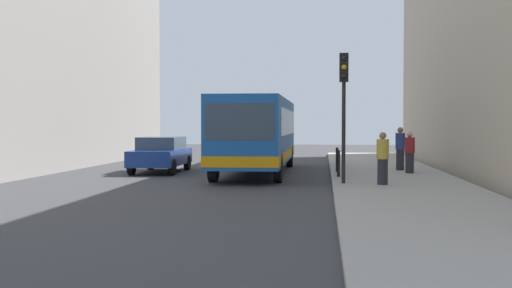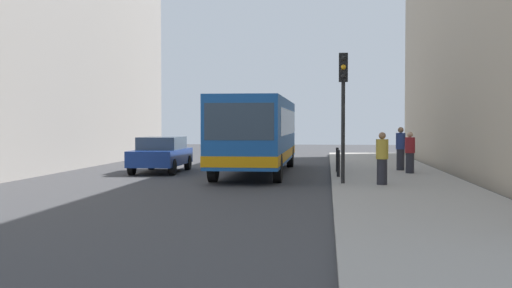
# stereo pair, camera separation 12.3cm
# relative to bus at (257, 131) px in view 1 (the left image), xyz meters

# --- Properties ---
(ground_plane) EXTENTS (80.00, 80.00, 0.00)m
(ground_plane) POSITION_rel_bus_xyz_m (-0.22, -4.27, -1.73)
(ground_plane) COLOR #38383A
(sidewalk) EXTENTS (4.40, 40.00, 0.15)m
(sidewalk) POSITION_rel_bus_xyz_m (5.18, -4.27, -1.65)
(sidewalk) COLOR #9E9991
(sidewalk) RESTS_ON ground
(bus) EXTENTS (2.56, 11.03, 3.00)m
(bus) POSITION_rel_bus_xyz_m (0.00, 0.00, 0.00)
(bus) COLOR #19519E
(bus) RESTS_ON ground
(car_beside_bus) EXTENTS (1.92, 4.43, 1.48)m
(car_beside_bus) POSITION_rel_bus_xyz_m (-4.07, 0.15, -0.94)
(car_beside_bus) COLOR navy
(car_beside_bus) RESTS_ON ground
(traffic_light) EXTENTS (0.28, 0.33, 4.10)m
(traffic_light) POSITION_rel_bus_xyz_m (3.33, -5.57, 1.28)
(traffic_light) COLOR black
(traffic_light) RESTS_ON sidewalk
(bollard_near) EXTENTS (0.11, 0.11, 0.95)m
(bollard_near) POSITION_rel_bus_xyz_m (3.23, -3.13, -1.10)
(bollard_near) COLOR black
(bollard_near) RESTS_ON sidewalk
(bollard_mid) EXTENTS (0.11, 0.11, 0.95)m
(bollard_mid) POSITION_rel_bus_xyz_m (3.23, -0.81, -1.10)
(bollard_mid) COLOR black
(bollard_mid) RESTS_ON sidewalk
(pedestrian_near_signal) EXTENTS (0.38, 0.38, 1.62)m
(pedestrian_near_signal) POSITION_rel_bus_xyz_m (4.52, -5.88, -0.77)
(pedestrian_near_signal) COLOR #26262D
(pedestrian_near_signal) RESTS_ON sidewalk
(pedestrian_mid_sidewalk) EXTENTS (0.38, 0.38, 1.58)m
(pedestrian_mid_sidewalk) POSITION_rel_bus_xyz_m (5.96, -1.15, -0.79)
(pedestrian_mid_sidewalk) COLOR #26262D
(pedestrian_mid_sidewalk) RESTS_ON sidewalk
(pedestrian_far_sidewalk) EXTENTS (0.38, 0.38, 1.75)m
(pedestrian_far_sidewalk) POSITION_rel_bus_xyz_m (5.78, 0.36, -0.70)
(pedestrian_far_sidewalk) COLOR #26262D
(pedestrian_far_sidewalk) RESTS_ON sidewalk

